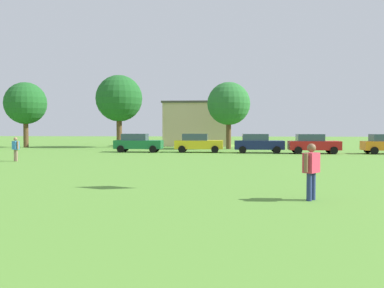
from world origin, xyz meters
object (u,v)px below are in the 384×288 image
object	(u,v)px
adult_bystander	(311,167)
bystander_near_trees	(16,147)
tree_center	(119,99)
tree_far_left	(25,103)
parked_car_yellow_1	(198,143)
parked_car_navy_2	(258,143)
tree_far_right	(229,104)
parked_car_green_0	(138,143)
parked_car_red_3	(313,144)

from	to	relation	value
adult_bystander	bystander_near_trees	xyz separation A→B (m)	(-16.65, 14.28, -0.09)
tree_center	tree_far_left	bearing A→B (deg)	-173.34
parked_car_yellow_1	parked_car_navy_2	world-z (taller)	same
adult_bystander	tree_far_left	distance (m)	42.42
parked_car_yellow_1	tree_far_right	world-z (taller)	tree_far_right
adult_bystander	tree_center	world-z (taller)	tree_center
parked_car_navy_2	tree_center	xyz separation A→B (m)	(-14.94, 9.73, 4.65)
parked_car_yellow_1	tree_far_right	bearing A→B (deg)	67.62
adult_bystander	tree_far_right	bearing A→B (deg)	40.50
parked_car_green_0	tree_far_right	world-z (taller)	tree_far_right
parked_car_yellow_1	parked_car_green_0	bearing A→B (deg)	-179.17
parked_car_yellow_1	parked_car_navy_2	xyz separation A→B (m)	(5.33, -0.46, 0.00)
bystander_near_trees	parked_car_green_0	world-z (taller)	parked_car_green_0
adult_bystander	tree_center	size ratio (longest dim) A/B	0.21
tree_far_left	tree_far_right	size ratio (longest dim) A/B	1.05
parked_car_yellow_1	parked_car_red_3	distance (m)	10.03
adult_bystander	parked_car_green_0	size ratio (longest dim) A/B	0.41
adult_bystander	tree_far_left	world-z (taller)	tree_far_left
bystander_near_trees	parked_car_green_0	xyz separation A→B (m)	(5.80, 11.41, -0.10)
parked_car_green_0	tree_far_right	size ratio (longest dim) A/B	0.62
parked_car_navy_2	tree_far_right	world-z (taller)	tree_far_right
adult_bystander	parked_car_yellow_1	distance (m)	26.32
parked_car_yellow_1	tree_center	distance (m)	14.13
adult_bystander	parked_car_red_3	distance (m)	25.18
adult_bystander	parked_car_green_0	distance (m)	27.88
parked_car_green_0	parked_car_yellow_1	distance (m)	5.51
parked_car_green_0	tree_center	xyz separation A→B (m)	(-4.10, 9.34, 4.65)
bystander_near_trees	parked_car_red_3	size ratio (longest dim) A/B	0.37
adult_bystander	tree_center	distance (m)	38.35
parked_car_navy_2	parked_car_green_0	bearing A→B (deg)	177.97
parked_car_navy_2	tree_far_left	size ratio (longest dim) A/B	0.59
parked_car_navy_2	tree_far_left	bearing A→B (deg)	161.41
parked_car_navy_2	tree_far_left	xyz separation A→B (m)	(-25.31, 8.51, 4.08)
parked_car_yellow_1	parked_car_red_3	xyz separation A→B (m)	(9.98, -1.02, 0.00)
parked_car_navy_2	tree_center	distance (m)	18.42
bystander_near_trees	parked_car_red_3	distance (m)	23.72
bystander_near_trees	tree_far_right	size ratio (longest dim) A/B	0.23
parked_car_yellow_1	tree_far_right	distance (m)	8.13
parked_car_yellow_1	parked_car_navy_2	size ratio (longest dim) A/B	1.00
tree_far_left	tree_center	size ratio (longest dim) A/B	0.90
parked_car_navy_2	tree_center	size ratio (longest dim) A/B	0.53
parked_car_green_0	parked_car_navy_2	world-z (taller)	same
parked_car_green_0	parked_car_yellow_1	bearing A→B (deg)	0.83
parked_car_navy_2	adult_bystander	bearing A→B (deg)	-89.99
adult_bystander	parked_car_navy_2	distance (m)	25.31
parked_car_green_0	parked_car_yellow_1	xyz separation A→B (m)	(5.50, 0.08, 0.00)
parked_car_yellow_1	parked_car_navy_2	distance (m)	5.35
bystander_near_trees	tree_center	distance (m)	21.31
parked_car_navy_2	tree_center	world-z (taller)	tree_center
adult_bystander	parked_car_green_0	world-z (taller)	adult_bystander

